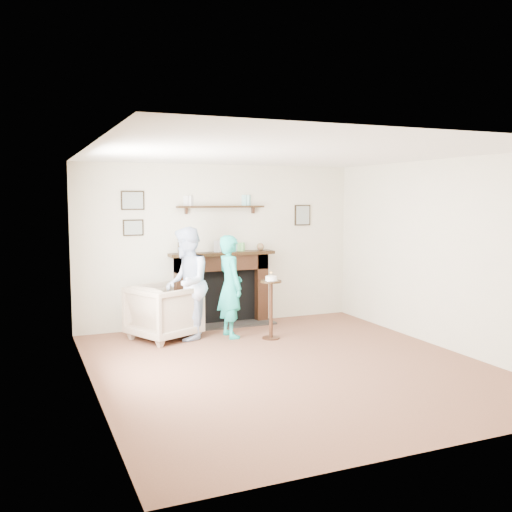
{
  "coord_description": "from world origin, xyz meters",
  "views": [
    {
      "loc": [
        -2.93,
        -5.95,
        1.99
      ],
      "look_at": [
        -0.05,
        0.9,
        1.23
      ],
      "focal_mm": 40.0,
      "sensor_mm": 36.0,
      "label": 1
    }
  ],
  "objects_px": {
    "man": "(187,339)",
    "pedestal_table": "(271,298)",
    "woman": "(230,337)",
    "armchair": "(165,339)"
  },
  "relations": [
    {
      "from": "man",
      "to": "pedestal_table",
      "type": "xyz_separation_m",
      "value": [
        1.1,
        -0.45,
        0.59
      ]
    },
    {
      "from": "woman",
      "to": "pedestal_table",
      "type": "height_order",
      "value": "pedestal_table"
    },
    {
      "from": "armchair",
      "to": "pedestal_table",
      "type": "xyz_separation_m",
      "value": [
        1.39,
        -0.57,
        0.59
      ]
    },
    {
      "from": "man",
      "to": "pedestal_table",
      "type": "height_order",
      "value": "pedestal_table"
    },
    {
      "from": "man",
      "to": "woman",
      "type": "distance_m",
      "value": 0.62
    },
    {
      "from": "woman",
      "to": "pedestal_table",
      "type": "distance_m",
      "value": 0.83
    },
    {
      "from": "armchair",
      "to": "pedestal_table",
      "type": "distance_m",
      "value": 1.62
    },
    {
      "from": "man",
      "to": "armchair",
      "type": "bearing_deg",
      "value": -93.76
    },
    {
      "from": "armchair",
      "to": "man",
      "type": "relative_size",
      "value": 0.54
    },
    {
      "from": "armchair",
      "to": "woman",
      "type": "bearing_deg",
      "value": -130.43
    }
  ]
}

